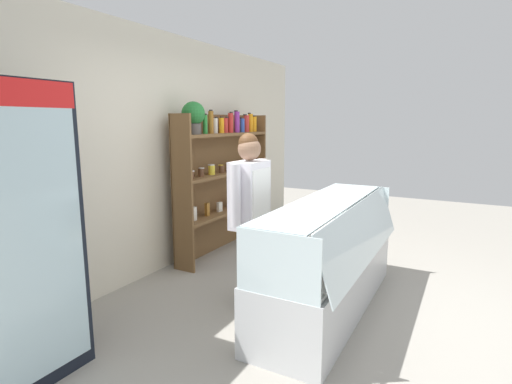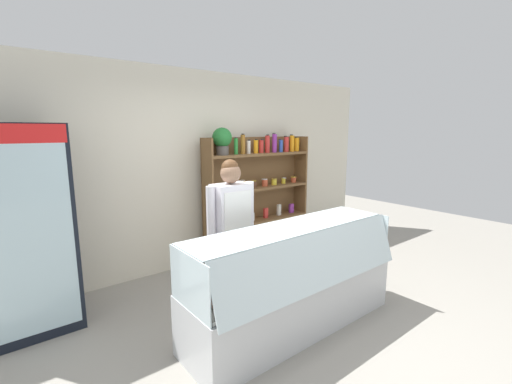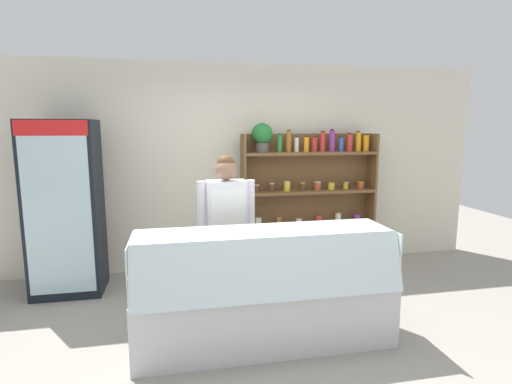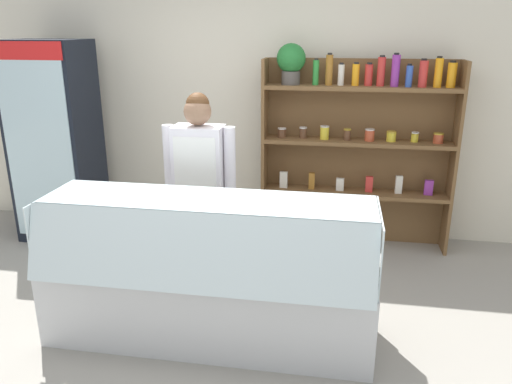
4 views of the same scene
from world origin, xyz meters
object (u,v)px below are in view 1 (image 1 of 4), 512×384
at_px(shelving_unit, 219,170).
at_px(drinks_fridge, 6,236).
at_px(deli_display_case, 328,276).
at_px(shop_clerk, 250,206).

bearing_deg(shelving_unit, drinks_fridge, -174.49).
bearing_deg(drinks_fridge, deli_display_case, -38.09).
relative_size(shelving_unit, deli_display_case, 0.87).
distance_m(drinks_fridge, deli_display_case, 2.56).
bearing_deg(shelving_unit, shop_clerk, -136.44).
distance_m(deli_display_case, shop_clerk, 0.96).
xyz_separation_m(drinks_fridge, shop_clerk, (1.72, -0.84, -0.04)).
bearing_deg(drinks_fridge, shop_clerk, -26.00).
height_order(deli_display_case, shop_clerk, shop_clerk).
bearing_deg(shelving_unit, deli_display_case, -117.52).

